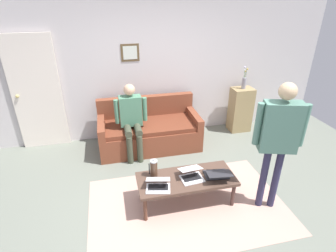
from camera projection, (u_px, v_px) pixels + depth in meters
ground_plane at (178, 203)px, 3.74m from camera, size 7.68×7.68×0.00m
area_rug at (188, 206)px, 3.70m from camera, size 2.64×1.66×0.01m
back_wall at (149, 68)px, 5.05m from camera, size 7.04×0.11×2.70m
interior_door at (37, 94)px, 4.71m from camera, size 0.82×0.09×2.05m
couch at (149, 131)px, 5.01m from camera, size 1.81×0.85×0.88m
coffee_table at (186, 180)px, 3.62m from camera, size 1.31×0.56×0.40m
laptop_left at (158, 185)px, 3.41m from camera, size 0.35×0.32×0.14m
laptop_center at (191, 175)px, 3.59m from camera, size 0.32×0.33×0.16m
laptop_right at (217, 174)px, 3.60m from camera, size 0.36×0.38×0.14m
french_press at (154, 168)px, 3.59m from camera, size 0.12×0.10×0.28m
side_shelf at (240, 110)px, 5.53m from camera, size 0.42×0.32×0.91m
flower_vase at (244, 82)px, 5.26m from camera, size 0.09×0.08×0.45m
person_standing at (279, 133)px, 3.21m from camera, size 0.60×0.32×1.75m
person_seated at (131, 117)px, 4.56m from camera, size 0.55×0.51×1.28m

